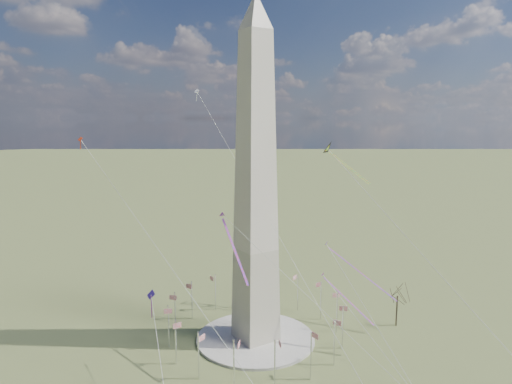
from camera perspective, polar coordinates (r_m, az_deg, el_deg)
ground at (r=146.42m, az=-0.04°, el=-17.94°), size 2000.00×2000.00×0.00m
plaza at (r=146.24m, az=-0.04°, el=-17.80°), size 36.00×36.00×0.80m
washington_monument at (r=131.65m, az=-0.04°, el=0.97°), size 15.56×15.56×100.00m
flagpole_ring at (r=143.25m, az=-0.04°, el=-15.35°), size 54.40×54.40×13.00m
tree_near at (r=157.33m, az=17.28°, el=-12.05°), size 8.73×8.73×15.27m
kite_delta_black at (r=159.05m, az=9.28°, el=5.06°), size 11.45×16.79×14.03m
kite_diamond_purple at (r=127.19m, az=-12.97°, el=-12.79°), size 1.49×2.65×8.29m
kite_streamer_left at (r=136.14m, az=11.70°, el=-8.78°), size 11.58×19.47×14.81m
kite_streamer_mid at (r=124.51m, az=-3.22°, el=-5.76°), size 5.59×21.34×14.79m
kite_streamer_right at (r=154.82m, az=10.52°, el=-12.27°), size 7.09×18.88×13.37m
kite_small_red at (r=153.80m, az=-21.10°, el=6.04°), size 1.34×1.42×3.98m
kite_small_white at (r=170.81m, az=-7.42°, el=12.26°), size 1.44×1.61×4.42m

